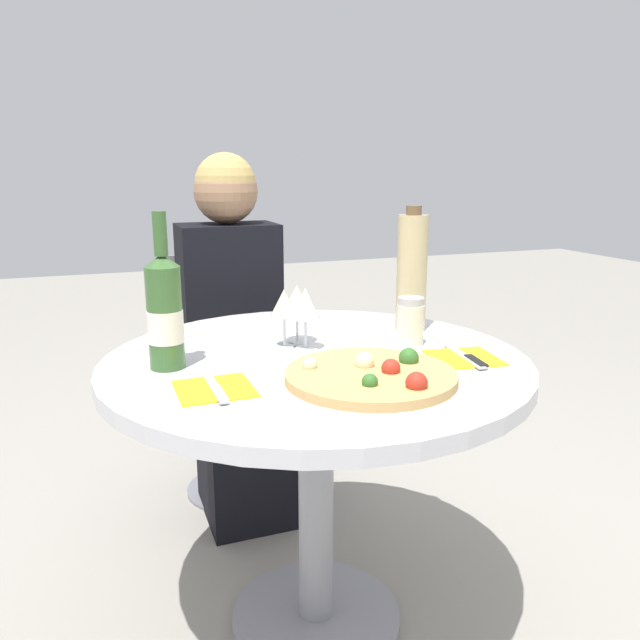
% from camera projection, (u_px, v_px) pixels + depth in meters
% --- Properties ---
extents(ground_plane, '(12.00, 12.00, 0.00)m').
position_uv_depth(ground_plane, '(316.00, 620.00, 1.63)').
color(ground_plane, gray).
rests_on(ground_plane, ground).
extents(dining_table, '(0.99, 0.99, 0.72)m').
position_uv_depth(dining_table, '(316.00, 407.00, 1.49)').
color(dining_table, gray).
rests_on(dining_table, ground_plane).
extents(chair_behind_diner, '(0.39, 0.39, 0.85)m').
position_uv_depth(chair_behind_diner, '(229.00, 376.00, 2.25)').
color(chair_behind_diner, slate).
rests_on(chair_behind_diner, ground_plane).
extents(seated_diner, '(0.33, 0.44, 1.20)m').
position_uv_depth(seated_diner, '(236.00, 347.00, 2.09)').
color(seated_diner, black).
rests_on(seated_diner, ground_plane).
extents(pizza_large, '(0.36, 0.36, 0.05)m').
position_uv_depth(pizza_large, '(372.00, 375.00, 1.29)').
color(pizza_large, tan).
rests_on(pizza_large, dining_table).
extents(wine_bottle, '(0.08, 0.08, 0.34)m').
position_uv_depth(wine_bottle, '(165.00, 312.00, 1.35)').
color(wine_bottle, '#38602D').
rests_on(wine_bottle, dining_table).
extents(tall_carafe, '(0.08, 0.08, 0.34)m').
position_uv_depth(tall_carafe, '(412.00, 272.00, 1.66)').
color(tall_carafe, tan).
rests_on(tall_carafe, dining_table).
extents(sugar_shaker, '(0.07, 0.07, 0.12)m').
position_uv_depth(sugar_shaker, '(410.00, 322.00, 1.54)').
color(sugar_shaker, silver).
rests_on(sugar_shaker, dining_table).
extents(wine_glass_back_right, '(0.08, 0.08, 0.15)m').
position_uv_depth(wine_glass_back_right, '(298.00, 300.00, 1.56)').
color(wine_glass_back_right, silver).
rests_on(wine_glass_back_right, dining_table).
extents(wine_glass_front_right, '(0.07, 0.07, 0.15)m').
position_uv_depth(wine_glass_front_right, '(307.00, 305.00, 1.50)').
color(wine_glass_front_right, silver).
rests_on(wine_glass_front_right, dining_table).
extents(wine_glass_center, '(0.07, 0.07, 0.14)m').
position_uv_depth(wine_glass_center, '(284.00, 304.00, 1.51)').
color(wine_glass_center, silver).
rests_on(wine_glass_center, dining_table).
extents(place_setting_left, '(0.15, 0.19, 0.01)m').
position_uv_depth(place_setting_left, '(215.00, 389.00, 1.24)').
color(place_setting_left, yellow).
rests_on(place_setting_left, dining_table).
extents(place_setting_right, '(0.17, 0.19, 0.01)m').
position_uv_depth(place_setting_right, '(465.00, 358.00, 1.44)').
color(place_setting_right, yellow).
rests_on(place_setting_right, dining_table).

